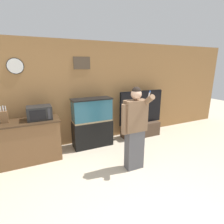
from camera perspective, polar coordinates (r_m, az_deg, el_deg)
ground_plane at (r=2.92m, az=6.61°, el=-28.80°), size 18.00×18.00×0.00m
wall_back_paneled at (r=4.55m, az=-10.15°, el=5.83°), size 10.00×0.08×2.60m
counter_island at (r=4.14m, az=-25.69°, el=-8.62°), size 1.32×0.56×0.91m
microwave at (r=3.97m, az=-22.61°, el=-0.22°), size 0.49×0.36×0.28m
knife_block at (r=4.04m, az=-31.75°, el=-1.29°), size 0.12×0.09×0.34m
aquarium_on_stand at (r=4.41m, az=-6.47°, el=-3.48°), size 0.99×0.40×1.24m
tv_on_stand at (r=5.13m, az=9.31°, el=-3.66°), size 1.35×0.40×1.33m
person_standing at (r=3.37m, az=7.42°, el=-5.18°), size 0.52×0.39×1.64m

